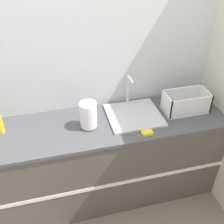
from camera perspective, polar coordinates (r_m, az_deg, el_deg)
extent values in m
plane|color=slate|center=(2.71, -1.69, -21.69)|extent=(12.00, 12.00, 0.00)
cube|color=silver|center=(2.30, -5.68, 10.11)|extent=(4.70, 0.06, 2.60)
cube|color=#514C47|center=(2.55, -3.34, -10.91)|extent=(2.30, 0.58, 0.87)
cube|color=white|center=(2.36, -1.90, -15.83)|extent=(2.30, 0.01, 0.04)
cube|color=#4C4C51|center=(2.24, -3.72, -2.91)|extent=(2.33, 0.61, 0.03)
cube|color=silver|center=(2.32, 4.79, -0.70)|extent=(0.46, 0.44, 0.02)
cylinder|color=silver|center=(2.40, 3.49, 4.89)|extent=(0.02, 0.02, 0.28)
cylinder|color=silver|center=(2.27, 4.14, 7.06)|extent=(0.02, 0.14, 0.02)
cylinder|color=#4C4C51|center=(2.21, -5.01, -3.06)|extent=(0.10, 0.10, 0.01)
cylinder|color=white|center=(2.14, -5.17, -0.62)|extent=(0.14, 0.14, 0.22)
cube|color=white|center=(2.48, 15.46, 0.48)|extent=(0.39, 0.21, 0.01)
cube|color=white|center=(2.36, 16.89, 0.99)|extent=(0.39, 0.01, 0.17)
cube|color=white|center=(2.50, 14.77, 3.48)|extent=(0.39, 0.01, 0.17)
cube|color=white|center=(2.35, 11.71, 1.70)|extent=(0.01, 0.21, 0.17)
cube|color=white|center=(2.52, 19.60, 2.80)|extent=(0.01, 0.21, 0.17)
cube|color=yellow|center=(2.14, 7.65, -4.47)|extent=(0.09, 0.06, 0.02)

